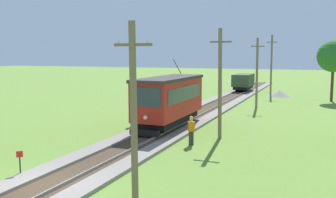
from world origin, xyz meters
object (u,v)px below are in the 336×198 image
Objects in this scene: freight_car at (243,82)px; utility_pole_far at (271,65)px; utility_pole_near_tram at (220,83)px; gravel_pile at (280,93)px; tree_left_far at (334,56)px; second_worker at (134,113)px; track_worker at (191,129)px; red_tram at (169,99)px; utility_pole_mid at (257,72)px; trackside_signal_marker at (20,162)px; utility_pole_foreground at (134,115)px.

freight_car is 0.65× the size of utility_pole_far.
utility_pole_near_tram is 27.24m from gravel_pile.
utility_pole_far is 8.19m from tree_left_far.
gravel_pile is at bearing -10.68° from utility_pole_far.
utility_pole_near_tram reaches higher than second_worker.
utility_pole_near_tram is 0.88× the size of utility_pole_far.
track_worker is (3.13, -32.87, -0.57)m from freight_car.
red_tram is 1.64× the size of freight_car.
utility_pole_far reaches higher than utility_pole_mid.
gravel_pile is (1.23, -0.23, -3.70)m from utility_pole_far.
trackside_signal_marker is at bearing -45.78° from second_worker.
utility_pole_foreground is at bearing -90.00° from utility_pole_near_tram.
second_worker is (-7.16, 1.74, -2.66)m from utility_pole_near_tram.
utility_pole_far reaches higher than red_tram.
gravel_pile is at bearing 152.09° from tree_left_far.
tree_left_far reaches higher than track_worker.
freight_car is 5.96m from utility_pole_far.
freight_car is at bearing 147.32° from gravel_pile.
tree_left_far is at bearing 68.37° from trackside_signal_marker.
red_tram reaches higher than freight_car.
utility_pole_foreground is 0.92× the size of tree_left_far.
utility_pole_mid is at bearing -130.45° from tree_left_far.
gravel_pile is at bearing 77.69° from red_tram.
tree_left_far is at bearing -25.30° from utility_pole_far.
second_worker is at bearing -105.66° from utility_pole_far.
utility_pole_near_tram is at bearing 118.50° from track_worker.
utility_pole_near_tram is at bearing -90.00° from utility_pole_mid.
red_tram is at bearing 107.15° from utility_pole_foreground.
freight_car is 0.73× the size of utility_pole_near_tram.
utility_pole_far reaches higher than freight_car.
tree_left_far is (7.34, 8.61, 1.58)m from utility_pole_mid.
trackside_signal_marker is (-2.09, -41.27, -0.89)m from freight_car.
utility_pole_foreground is at bearing -84.27° from freight_car.
gravel_pile is 0.45× the size of tree_left_far.
track_worker is 1.00× the size of second_worker.
utility_pole_far is (0.00, 39.16, 0.73)m from utility_pole_foreground.
utility_pole_mid is at bearing 76.23° from trackside_signal_marker.
utility_pole_far is at bearing 80.51° from trackside_signal_marker.
trackside_signal_marker is 37.41m from tree_left_far.
utility_pole_near_tram reaches higher than freight_car.
track_worker is (-1.13, -17.50, -2.68)m from utility_pole_mid.
red_tram is 14.49m from utility_pole_foreground.
utility_pole_mid is 4.00× the size of second_worker.
utility_pole_foreground reaches higher than red_tram.
red_tram is 1.06× the size of utility_pole_far.
freight_car is at bearing 90.01° from red_tram.
utility_pole_mid reaches higher than second_worker.
second_worker is at bearing -118.02° from utility_pole_mid.
utility_pole_far is (4.26, 25.36, 1.91)m from red_tram.
red_tram is at bearing 156.07° from utility_pole_near_tram.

